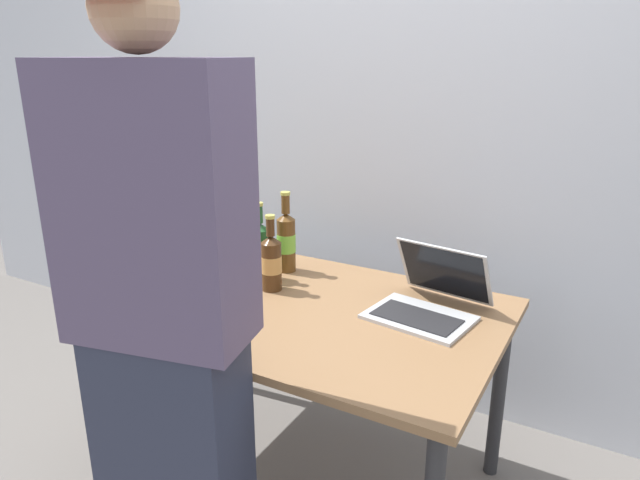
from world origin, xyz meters
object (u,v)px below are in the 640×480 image
object	(u,v)px
person_figure	(164,330)
laptop	(429,298)
beer_bottle_dark	(286,240)
beer_bottle_brown	(271,261)
beer_bottle_green	(260,250)

from	to	relation	value
person_figure	laptop	bearing A→B (deg)	60.26
beer_bottle_dark	person_figure	distance (m)	0.89
laptop	person_figure	xyz separation A→B (m)	(-0.44, -0.77, 0.12)
beer_bottle_brown	beer_bottle_green	xyz separation A→B (m)	(-0.10, 0.07, 0.01)
beer_bottle_brown	laptop	bearing A→B (deg)	9.28
beer_bottle_dark	beer_bottle_brown	size ratio (longest dim) A/B	1.14
beer_bottle_dark	beer_bottle_brown	distance (m)	0.20
laptop	beer_bottle_brown	xyz separation A→B (m)	(-0.57, -0.09, 0.06)
beer_bottle_dark	beer_bottle_green	distance (m)	0.13
beer_bottle_green	beer_bottle_dark	bearing A→B (deg)	70.62
laptop	beer_bottle_brown	size ratio (longest dim) A/B	1.36
beer_bottle_dark	person_figure	bearing A→B (deg)	-77.80
person_figure	beer_bottle_green	bearing A→B (deg)	107.06
beer_bottle_green	laptop	bearing A→B (deg)	1.91
beer_bottle_green	person_figure	world-z (taller)	person_figure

